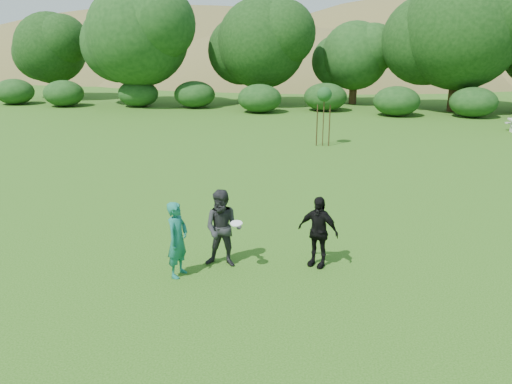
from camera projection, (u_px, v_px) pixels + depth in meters
The scene contains 8 objects.
ground at pixel (233, 279), 11.02m from camera, with size 120.00×120.00×0.00m, color #19470C.
player_teal at pixel (177, 239), 10.96m from camera, with size 0.63×0.41×1.73m, color #176A5A.
player_grey at pixel (223, 229), 11.43m from camera, with size 0.89×0.70×1.84m, color #272729.
player_black at pixel (318, 231), 11.46m from camera, with size 0.99×0.41×1.69m, color black.
frisbee at pixel (236, 223), 11.01m from camera, with size 0.27×0.27×0.07m.
sapling at pixel (324, 96), 23.79m from camera, with size 0.70×0.70×2.85m.
hillside at pixel (322, 149), 79.08m from camera, with size 150.00×72.00×52.00m.
tree_row at pixel (360, 40), 36.04m from camera, with size 53.92×10.38×9.62m.
Camera 1 is at (2.17, -9.72, 5.13)m, focal length 35.00 mm.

